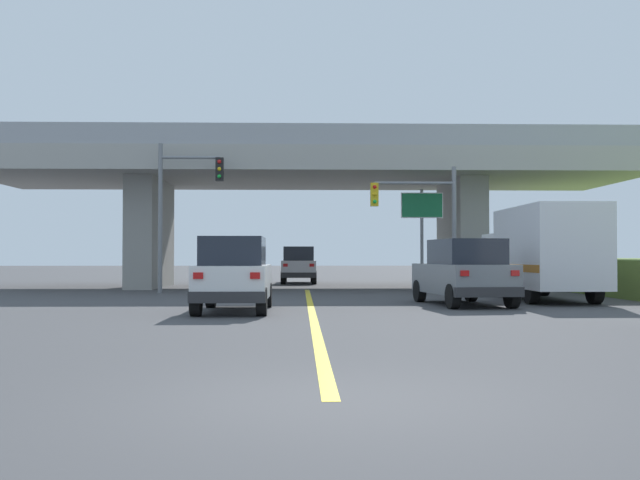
{
  "coord_description": "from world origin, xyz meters",
  "views": [
    {
      "loc": [
        -0.33,
        -7.7,
        1.51
      ],
      "look_at": [
        0.33,
        16.43,
        2.03
      ],
      "focal_mm": 41.72,
      "sensor_mm": 36.0,
      "label": 1
    }
  ],
  "objects": [
    {
      "name": "highway_sign",
      "position": [
        5.12,
        25.23,
        3.36
      ],
      "size": [
        1.88,
        0.17,
        4.5
      ],
      "color": "slate",
      "rests_on": "ground"
    },
    {
      "name": "lane_divider_stripe",
      "position": [
        0.0,
        12.71,
        0.0
      ],
      "size": [
        0.2,
        25.42,
        0.01
      ],
      "primitive_type": "cube",
      "color": "yellow",
      "rests_on": "ground"
    },
    {
      "name": "suv_lead",
      "position": [
        -2.11,
        12.49,
        1.01
      ],
      "size": [
        1.91,
        4.3,
        2.02
      ],
      "color": "silver",
      "rests_on": "ground"
    },
    {
      "name": "box_truck",
      "position": [
        7.93,
        17.4,
        1.65
      ],
      "size": [
        2.33,
        7.25,
        3.14
      ],
      "color": "silver",
      "rests_on": "ground"
    },
    {
      "name": "traffic_signal_nearside",
      "position": [
        4.78,
        22.64,
        3.32
      ],
      "size": [
        3.54,
        0.36,
        5.19
      ],
      "color": "slate",
      "rests_on": "ground"
    },
    {
      "name": "traffic_signal_farside",
      "position": [
        -5.21,
        22.71,
        3.89
      ],
      "size": [
        2.66,
        0.36,
        6.11
      ],
      "color": "slate",
      "rests_on": "ground"
    },
    {
      "name": "suv_crossing",
      "position": [
        4.71,
        14.97,
        1.01
      ],
      "size": [
        2.54,
        4.71,
        2.02
      ],
      "rotation": [
        0.0,
        0.0,
        0.13
      ],
      "color": "slate",
      "rests_on": "ground"
    },
    {
      "name": "ground",
      "position": [
        0.0,
        28.24,
        0.0
      ],
      "size": [
        160.0,
        160.0,
        0.0
      ],
      "primitive_type": "plane",
      "color": "#424244"
    },
    {
      "name": "overpass_bridge",
      "position": [
        0.0,
        28.24,
        5.11
      ],
      "size": [
        30.89,
        9.69,
        7.11
      ],
      "color": "#A8A59E",
      "rests_on": "ground"
    },
    {
      "name": "sedan_oncoming",
      "position": [
        -0.39,
        33.56,
        1.01
      ],
      "size": [
        1.91,
        4.77,
        2.02
      ],
      "color": "silver",
      "rests_on": "ground"
    }
  ]
}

